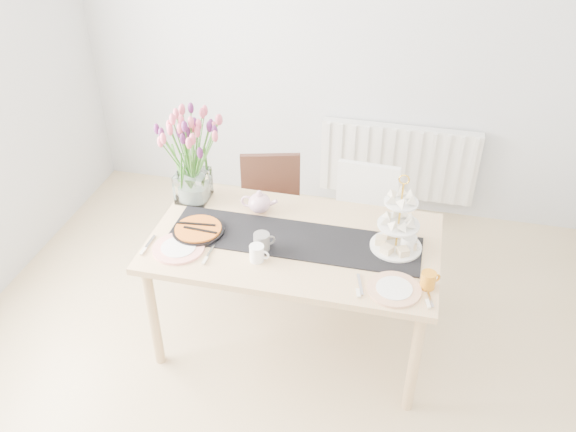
% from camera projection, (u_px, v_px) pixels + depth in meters
% --- Properties ---
extents(room_shell, '(4.50, 4.50, 4.50)m').
position_uv_depth(room_shell, '(255.00, 223.00, 2.57)').
color(room_shell, tan).
rests_on(room_shell, ground).
extents(radiator, '(1.20, 0.08, 0.60)m').
position_uv_depth(radiator, '(398.00, 162.00, 4.71)').
color(radiator, white).
rests_on(radiator, room_shell).
extents(dining_table, '(1.60, 0.90, 0.75)m').
position_uv_depth(dining_table, '(294.00, 251.00, 3.43)').
color(dining_table, tan).
rests_on(dining_table, ground).
extents(chair_brown, '(0.50, 0.50, 0.82)m').
position_uv_depth(chair_brown, '(271.00, 206.00, 4.16)').
color(chair_brown, '#341913').
rests_on(chair_brown, ground).
extents(chair_white, '(0.43, 0.43, 0.83)m').
position_uv_depth(chair_white, '(363.00, 218.00, 4.04)').
color(chair_white, white).
rests_on(chair_white, ground).
extents(table_runner, '(1.40, 0.35, 0.01)m').
position_uv_depth(table_runner, '(294.00, 239.00, 3.39)').
color(table_runner, black).
rests_on(table_runner, dining_table).
extents(tulip_vase, '(0.68, 0.68, 0.58)m').
position_uv_depth(tulip_vase, '(189.00, 144.00, 3.52)').
color(tulip_vase, silver).
rests_on(tulip_vase, dining_table).
extents(cake_stand, '(0.28, 0.28, 0.41)m').
position_uv_depth(cake_stand, '(398.00, 231.00, 3.26)').
color(cake_stand, gold).
rests_on(cake_stand, dining_table).
extents(teapot, '(0.21, 0.17, 0.14)m').
position_uv_depth(teapot, '(259.00, 203.00, 3.57)').
color(teapot, silver).
rests_on(teapot, dining_table).
extents(cream_jug, '(0.11, 0.11, 0.09)m').
position_uv_depth(cream_jug, '(408.00, 243.00, 3.29)').
color(cream_jug, white).
rests_on(cream_jug, dining_table).
extents(tart_tin, '(0.29, 0.29, 0.04)m').
position_uv_depth(tart_tin, '(198.00, 231.00, 3.43)').
color(tart_tin, black).
rests_on(tart_tin, dining_table).
extents(mug_grey, '(0.12, 0.12, 0.10)m').
position_uv_depth(mug_grey, '(262.00, 242.00, 3.28)').
color(mug_grey, slate).
rests_on(mug_grey, dining_table).
extents(mug_white, '(0.09, 0.09, 0.09)m').
position_uv_depth(mug_white, '(257.00, 253.00, 3.21)').
color(mug_white, white).
rests_on(mug_white, dining_table).
extents(mug_orange, '(0.11, 0.11, 0.09)m').
position_uv_depth(mug_orange, '(428.00, 280.00, 3.04)').
color(mug_orange, orange).
rests_on(mug_orange, dining_table).
extents(plate_left, '(0.29, 0.29, 0.01)m').
position_uv_depth(plate_left, '(179.00, 248.00, 3.31)').
color(plate_left, white).
rests_on(plate_left, dining_table).
extents(plate_right, '(0.33, 0.33, 0.01)m').
position_uv_depth(plate_right, '(394.00, 289.00, 3.04)').
color(plate_right, silver).
rests_on(plate_right, dining_table).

